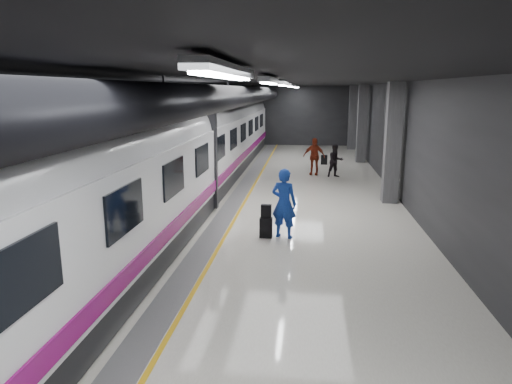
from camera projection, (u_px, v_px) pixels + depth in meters
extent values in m
plane|color=silver|center=(266.00, 212.00, 16.07)|extent=(40.00, 40.00, 0.00)
cube|color=black|center=(267.00, 81.00, 15.08)|extent=(10.00, 40.00, 0.02)
cube|color=#28282B|center=(290.00, 116.00, 34.96)|extent=(10.00, 0.02, 4.50)
cube|color=#28282B|center=(126.00, 146.00, 16.12)|extent=(0.02, 40.00, 4.50)
cube|color=#28282B|center=(417.00, 151.00, 15.03)|extent=(0.02, 40.00, 4.50)
cube|color=slate|center=(228.00, 211.00, 16.22)|extent=(0.65, 39.80, 0.01)
cube|color=yellow|center=(239.00, 211.00, 16.17)|extent=(0.10, 39.80, 0.01)
cylinder|color=black|center=(228.00, 98.00, 15.34)|extent=(0.80, 38.00, 0.80)
cube|color=silver|center=(227.00, 70.00, 4.37)|extent=(0.22, 2.60, 0.10)
cube|color=silver|center=(270.00, 80.00, 9.22)|extent=(0.22, 2.60, 0.10)
cube|color=silver|center=(283.00, 83.00, 14.07)|extent=(0.22, 2.60, 0.10)
cube|color=silver|center=(290.00, 85.00, 18.92)|extent=(0.22, 2.60, 0.10)
cube|color=silver|center=(294.00, 86.00, 23.76)|extent=(0.22, 2.60, 0.10)
cube|color=silver|center=(296.00, 87.00, 28.61)|extent=(0.22, 2.60, 0.10)
cube|color=silver|center=(298.00, 87.00, 32.49)|extent=(0.22, 2.60, 0.10)
cube|color=#515154|center=(392.00, 143.00, 17.02)|extent=(0.55, 0.55, 4.50)
cube|color=#515154|center=(362.00, 124.00, 26.71)|extent=(0.55, 0.55, 4.50)
cube|color=#515154|center=(352.00, 118.00, 32.53)|extent=(0.55, 0.55, 4.50)
cube|color=black|center=(176.00, 200.00, 16.35)|extent=(2.80, 38.00, 0.60)
cube|color=white|center=(174.00, 161.00, 16.04)|extent=(2.90, 38.00, 2.20)
cylinder|color=white|center=(173.00, 134.00, 15.83)|extent=(2.80, 38.00, 2.80)
cube|color=#7E0B61|center=(216.00, 184.00, 16.06)|extent=(0.04, 38.00, 0.35)
cube|color=black|center=(174.00, 154.00, 15.99)|extent=(3.05, 0.25, 3.80)
cube|color=black|center=(21.00, 278.00, 5.13)|extent=(0.05, 1.60, 0.85)
cube|color=black|center=(125.00, 210.00, 8.04)|extent=(0.05, 1.60, 0.85)
cube|color=black|center=(174.00, 178.00, 10.95)|extent=(0.05, 1.60, 0.85)
cube|color=black|center=(202.00, 159.00, 13.85)|extent=(0.05, 1.60, 0.85)
cube|color=black|center=(221.00, 147.00, 16.76)|extent=(0.05, 1.60, 0.85)
cube|color=black|center=(234.00, 139.00, 19.67)|extent=(0.05, 1.60, 0.85)
cube|color=black|center=(243.00, 132.00, 22.58)|extent=(0.05, 1.60, 0.85)
cube|color=black|center=(251.00, 127.00, 25.49)|extent=(0.05, 1.60, 0.85)
cube|color=black|center=(257.00, 123.00, 28.40)|extent=(0.05, 1.60, 0.85)
cube|color=black|center=(262.00, 120.00, 31.30)|extent=(0.05, 1.60, 0.85)
imported|color=#183CB6|center=(284.00, 203.00, 13.12)|extent=(0.85, 0.68, 2.04)
cube|color=black|center=(266.00, 228.00, 13.26)|extent=(0.37, 0.24, 0.59)
cube|color=black|center=(266.00, 211.00, 13.16)|extent=(0.30, 0.17, 0.39)
imported|color=black|center=(335.00, 161.00, 22.32)|extent=(0.94, 0.83, 1.61)
imported|color=maroon|center=(314.00, 156.00, 22.92)|extent=(1.16, 0.67, 1.86)
cube|color=black|center=(324.00, 160.00, 26.23)|extent=(0.38, 0.26, 0.54)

